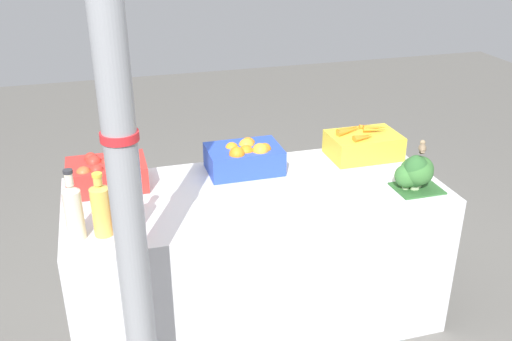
# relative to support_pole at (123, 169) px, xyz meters

# --- Properties ---
(ground_plane) EXTENTS (10.00, 10.00, 0.00)m
(ground_plane) POSITION_rel_support_pole_xyz_m (0.63, 0.58, -1.21)
(ground_plane) COLOR #605E59
(market_table) EXTENTS (1.82, 0.78, 0.77)m
(market_table) POSITION_rel_support_pole_xyz_m (0.63, 0.58, -0.83)
(market_table) COLOR silver
(market_table) RESTS_ON ground_plane
(support_pole) EXTENTS (0.13, 0.13, 2.42)m
(support_pole) POSITION_rel_support_pole_xyz_m (0.00, 0.00, 0.00)
(support_pole) COLOR gray
(support_pole) RESTS_ON ground_plane
(apple_crate) EXTENTS (0.37, 0.26, 0.17)m
(apple_crate) POSITION_rel_support_pole_xyz_m (-0.06, 0.80, -0.37)
(apple_crate) COLOR red
(apple_crate) RESTS_ON market_table
(orange_crate) EXTENTS (0.37, 0.26, 0.17)m
(orange_crate) POSITION_rel_support_pole_xyz_m (0.64, 0.80, -0.37)
(orange_crate) COLOR #2847B7
(orange_crate) RESTS_ON market_table
(carrot_crate) EXTENTS (0.37, 0.26, 0.17)m
(carrot_crate) POSITION_rel_support_pole_xyz_m (1.30, 0.80, -0.37)
(carrot_crate) COLOR gold
(carrot_crate) RESTS_ON market_table
(broccoli_pile) EXTENTS (0.23, 0.18, 0.18)m
(broccoli_pile) POSITION_rel_support_pole_xyz_m (1.36, 0.37, -0.35)
(broccoli_pile) COLOR #2D602D
(broccoli_pile) RESTS_ON market_table
(juice_bottle_cloudy) EXTENTS (0.07, 0.07, 0.31)m
(juice_bottle_cloudy) POSITION_rel_support_pole_xyz_m (-0.20, 0.35, -0.31)
(juice_bottle_cloudy) COLOR beige
(juice_bottle_cloudy) RESTS_ON market_table
(juice_bottle_golden) EXTENTS (0.08, 0.08, 0.28)m
(juice_bottle_golden) POSITION_rel_support_pole_xyz_m (-0.09, 0.35, -0.32)
(juice_bottle_golden) COLOR gold
(juice_bottle_golden) RESTS_ON market_table
(juice_bottle_ruby) EXTENTS (0.08, 0.08, 0.26)m
(juice_bottle_ruby) POSITION_rel_support_pole_xyz_m (0.02, 0.35, -0.33)
(juice_bottle_ruby) COLOR #B2333D
(juice_bottle_ruby) RESTS_ON market_table
(sparrow_bird) EXTENTS (0.08, 0.12, 0.05)m
(sparrow_bird) POSITION_rel_support_pole_xyz_m (1.39, 0.38, -0.23)
(sparrow_bird) COLOR #4C3D2D
(sparrow_bird) RESTS_ON broccoli_pile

